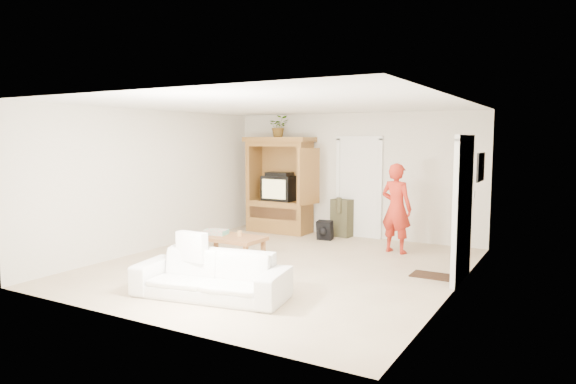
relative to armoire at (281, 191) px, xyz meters
The scene contains 19 objects.
floor 3.22m from the armoire, 59.36° to the right, with size 6.00×6.00×0.00m, color tan.
ceiling 3.53m from the armoire, 59.36° to the right, with size 6.00×6.00×0.00m, color white.
wall_back 1.66m from the armoire, 12.11° to the left, with size 5.50×5.50×0.00m, color silver.
wall_front 5.89m from the armoire, 74.44° to the right, with size 5.50×5.50×0.00m, color silver.
wall_left 2.94m from the armoire, 113.79° to the right, with size 6.00×6.00×0.00m, color silver.
wall_right 5.09m from the armoire, 31.60° to the right, with size 6.00×6.00×0.00m, color silver.
armoire is the anchor object (origin of this frame).
door_back 1.76m from the armoire, 10.13° to the left, with size 0.85×0.05×2.04m, color white.
doorway_right 4.77m from the armoire, 25.61° to the right, with size 0.05×0.90×2.04m, color black.
framed_picture 4.43m from the armoire, 10.03° to the right, with size 0.03×0.60×0.48m, color black.
doormat 4.48m from the armoire, 28.01° to the right, with size 0.60×0.40×0.02m, color #382316.
plant 1.42m from the armoire, 126.74° to the right, with size 0.42×0.36×0.46m, color #4C7238.
man 2.99m from the armoire, 14.83° to the right, with size 0.60×0.39×1.63m, color #B32717.
sofa 4.84m from the armoire, 70.36° to the right, with size 2.02×0.79×0.59m, color silver.
coffee_table 2.94m from the armoire, 76.56° to the right, with size 1.20×0.69×0.44m.
towel 2.87m from the armoire, 82.42° to the right, with size 0.38×0.28×0.08m, color #FE545E.
candle 2.92m from the armoire, 73.23° to the right, with size 0.08×0.08×0.10m, color tan.
backpack_black 1.49m from the armoire, 15.59° to the right, with size 0.31×0.18×0.38m, color black, non-canonical shape.
backpack_olive 1.51m from the armoire, ahead, with size 0.42×0.31×0.79m, color #47442B, non-canonical shape.
Camera 1 is at (4.17, -7.05, 2.08)m, focal length 32.00 mm.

